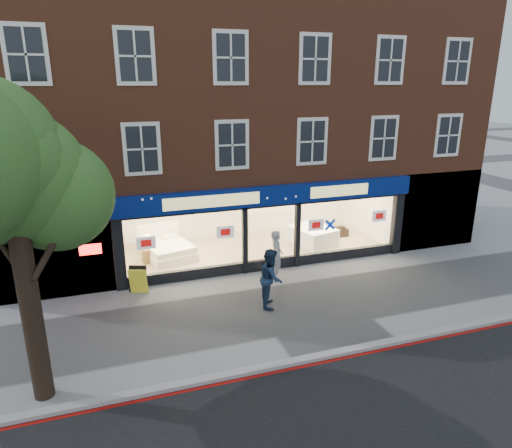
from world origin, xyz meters
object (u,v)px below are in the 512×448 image
mattress_stack (312,235)px  pedestrian_grey (277,256)px  sofa (328,231)px  a_board (138,280)px  display_bed (167,249)px  pedestrian_blue (271,278)px

mattress_stack → pedestrian_grey: pedestrian_grey is taller
mattress_stack → sofa: size_ratio=1.24×
mattress_stack → a_board: size_ratio=2.33×
sofa → a_board: size_ratio=1.88×
pedestrian_grey → a_board: bearing=98.4°
mattress_stack → a_board: bearing=-162.7°
a_board → pedestrian_grey: size_ratio=0.50×
a_board → display_bed: bearing=84.6°
display_bed → a_board: (-1.37, -2.74, 0.03)m
a_board → pedestrian_grey: pedestrian_grey is taller
mattress_stack → a_board: 7.94m
display_bed → pedestrian_blue: bearing=-77.4°
mattress_stack → pedestrian_grey: 4.07m
display_bed → sofa: 7.33m
mattress_stack → sofa: mattress_stack is taller
display_bed → pedestrian_grey: (3.42, -3.30, 0.51)m
pedestrian_grey → pedestrian_blue: pedestrian_blue is taller
a_board → pedestrian_grey: bearing=14.5°
display_bed → mattress_stack: 6.23m
display_bed → a_board: display_bed is taller
pedestrian_grey → pedestrian_blue: 1.91m
a_board → pedestrian_blue: size_ratio=0.49×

